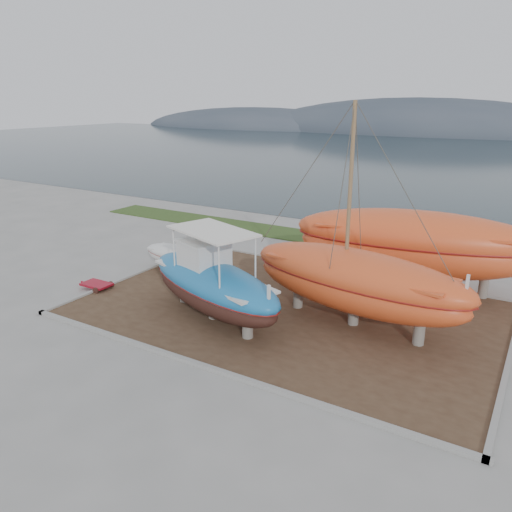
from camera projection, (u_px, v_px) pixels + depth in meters
The scene contains 10 objects.
ground at pixel (240, 345), 19.37m from camera, with size 140.00×140.00×0.00m, color gray.
dirt_patch at pixel (288, 309), 22.62m from camera, with size 18.00×12.00×0.06m, color #422D1E.
curb_frame at pixel (288, 308), 22.61m from camera, with size 18.60×12.60×0.15m, color gray, non-canonical shape.
grass_strip at pixel (371, 246), 31.99m from camera, with size 44.00×3.00×0.08m, color #284219.
sea at pixel (487, 159), 76.43m from camera, with size 260.00×100.00×0.04m, color #15262B, non-canonical shape.
blue_caique at pixel (213, 275), 21.03m from camera, with size 8.21×2.57×3.95m, color #1C70B0, non-canonical shape.
white_dinghy at pixel (178, 259), 27.34m from camera, with size 4.46×1.67×1.34m, color silver, non-canonical shape.
orange_sailboat at pixel (360, 220), 19.66m from camera, with size 9.81×2.89×9.03m, color #D84D21, non-canonical shape.
orange_bare_hull at pixel (412, 251), 24.43m from camera, with size 11.71×3.51×3.84m, color #D84D21, non-canonical shape.
red_trailer at pixel (97, 286), 24.95m from camera, with size 2.21×1.10×0.31m, color maroon, non-canonical shape.
Camera 1 is at (9.52, -14.56, 9.22)m, focal length 35.00 mm.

